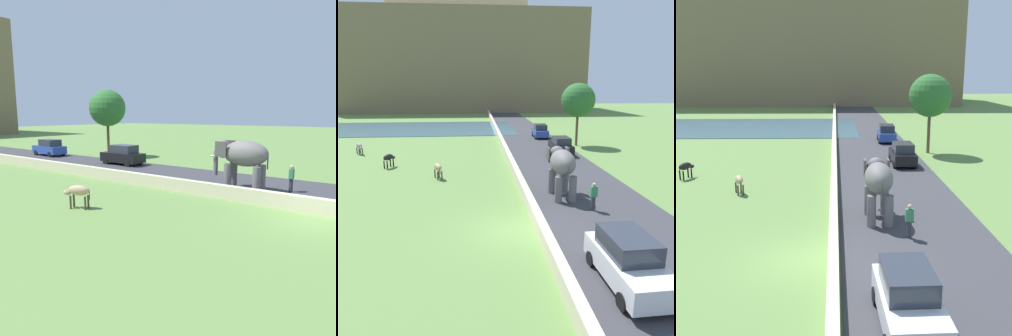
{
  "view_description": "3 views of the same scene",
  "coord_description": "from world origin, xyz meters",
  "views": [
    {
      "loc": [
        -14.29,
        -2.9,
        4.48
      ],
      "look_at": [
        -0.2,
        7.31,
        1.6
      ],
      "focal_mm": 34.82,
      "sensor_mm": 36.0,
      "label": 1
    },
    {
      "loc": [
        -1.63,
        -14.42,
        6.7
      ],
      "look_at": [
        0.26,
        7.15,
        1.28
      ],
      "focal_mm": 35.36,
      "sensor_mm": 36.0,
      "label": 2
    },
    {
      "loc": [
        1.29,
        -16.25,
        7.55
      ],
      "look_at": [
        1.8,
        8.58,
        1.78
      ],
      "focal_mm": 46.62,
      "sensor_mm": 36.0,
      "label": 3
    }
  ],
  "objects": [
    {
      "name": "barrier_wall",
      "position": [
        1.2,
        18.0,
        0.37
      ],
      "size": [
        0.4,
        110.0,
        0.74
      ],
      "primitive_type": "cube",
      "color": "beige",
      "rests_on": "ground"
    },
    {
      "name": "ground_plane",
      "position": [
        0.0,
        0.0,
        0.0
      ],
      "size": [
        220.0,
        220.0,
        0.0
      ],
      "primitive_type": "plane",
      "color": "#608442"
    },
    {
      "name": "cow_tan",
      "position": [
        -4.56,
        9.46,
        0.84
      ],
      "size": [
        0.83,
        1.41,
        1.15
      ],
      "color": "tan",
      "rests_on": "ground"
    },
    {
      "name": "person_beside_elephant",
      "position": [
        4.59,
        2.08,
        0.87
      ],
      "size": [
        0.36,
        0.22,
        1.63
      ],
      "color": "#33333D",
      "rests_on": "ground"
    },
    {
      "name": "elephant",
      "position": [
        3.42,
        4.65,
        2.04
      ],
      "size": [
        1.42,
        3.47,
        2.99
      ],
      "color": "slate",
      "rests_on": "ground"
    },
    {
      "name": "car_blue",
      "position": [
        6.57,
        28.06,
        0.9
      ],
      "size": [
        1.91,
        4.06,
        1.8
      ],
      "color": "#2D4CA8",
      "rests_on": "ground"
    },
    {
      "name": "car_black",
      "position": [
        6.58,
        17.16,
        0.9
      ],
      "size": [
        1.81,
        4.01,
        1.8
      ],
      "color": "black",
      "rests_on": "ground"
    },
    {
      "name": "tree_near",
      "position": [
        9.64,
        22.17,
        5.09
      ],
      "size": [
        3.75,
        3.75,
        6.98
      ],
      "color": "brown",
      "rests_on": "ground"
    },
    {
      "name": "road_surface",
      "position": [
        5.0,
        20.0,
        0.03
      ],
      "size": [
        7.0,
        120.0,
        0.06
      ],
      "primitive_type": "cube",
      "color": "#38383D",
      "rests_on": "ground"
    }
  ]
}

